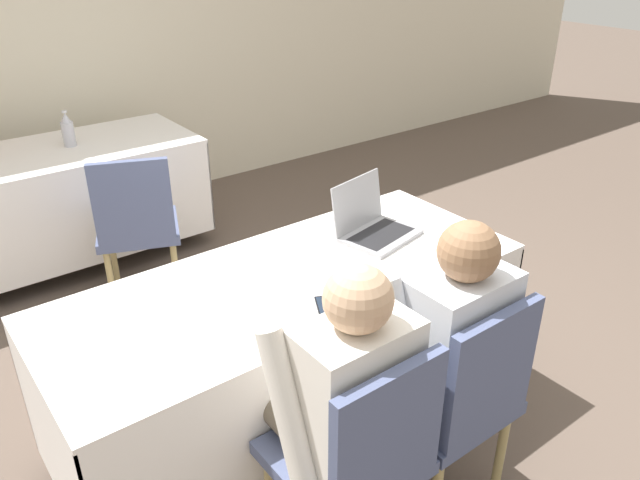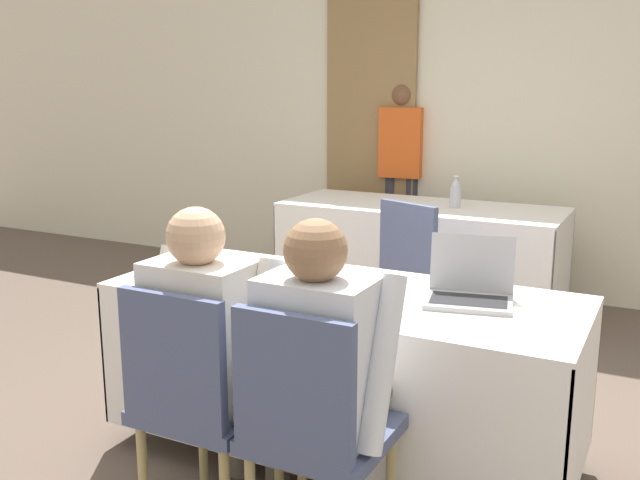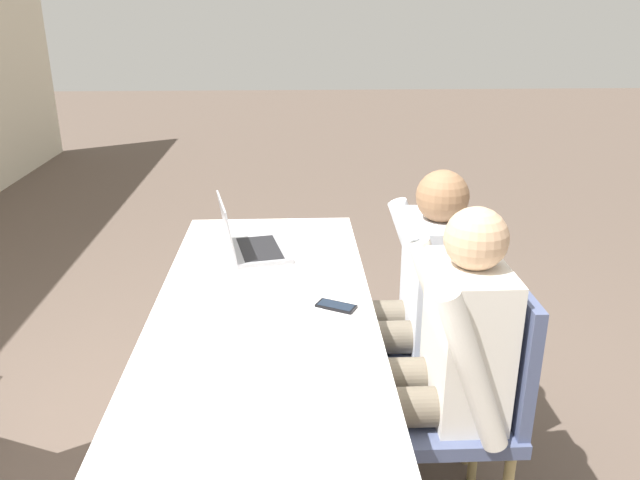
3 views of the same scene
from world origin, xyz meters
TOP-DOWN VIEW (x-y plane):
  - ground_plane at (0.00, 0.00)m, footprint 24.00×24.00m
  - wall_back at (0.00, 2.85)m, footprint 12.00×0.06m
  - curtain_panel at (-1.08, 2.79)m, footprint 0.76×0.04m
  - conference_table_near at (0.00, 0.00)m, footprint 1.94×0.78m
  - conference_table_far at (-0.40, 2.13)m, footprint 1.94×0.78m
  - laptop at (0.51, 0.08)m, footprint 0.38×0.34m
  - cell_phone at (-0.02, -0.26)m, footprint 0.12×0.15m
  - paper_beside_laptop at (-0.06, -0.05)m, footprint 0.28×0.34m
  - paper_centre_table at (0.78, 0.07)m, footprint 0.22×0.30m
  - water_bottle at (-0.17, 2.15)m, footprint 0.08×0.08m
  - chair_near_left at (-0.23, -0.70)m, footprint 0.44×0.44m
  - chair_near_right at (0.23, -0.70)m, footprint 0.44×0.44m
  - chair_far_spare at (-0.11, 1.32)m, footprint 0.57×0.57m
  - person_checkered_shirt at (-0.23, -0.59)m, footprint 0.50×0.52m
  - person_white_shirt at (0.23, -0.59)m, footprint 0.50×0.52m
  - person_red_shirt at (-0.81, 2.82)m, footprint 0.35×0.22m

SIDE VIEW (x-z plane):
  - ground_plane at x=0.00m, z-range 0.00..0.00m
  - chair_near_left at x=-0.23m, z-range 0.06..0.98m
  - chair_near_right at x=0.23m, z-range 0.06..0.98m
  - chair_far_spare at x=-0.11m, z-range 0.06..0.98m
  - conference_table_near at x=0.00m, z-range 0.20..0.95m
  - conference_table_far at x=-0.40m, z-range 0.20..0.95m
  - person_checkered_shirt at x=-0.23m, z-range 0.08..1.27m
  - person_white_shirt at x=0.23m, z-range 0.08..1.27m
  - paper_beside_laptop at x=-0.06m, z-range 0.75..0.75m
  - paper_centre_table at x=0.78m, z-range 0.75..0.75m
  - cell_phone at x=-0.02m, z-range 0.75..0.76m
  - laptop at x=0.51m, z-range 0.68..0.92m
  - water_bottle at x=-0.17m, z-range 0.74..0.96m
  - person_red_shirt at x=-0.81m, z-range 0.12..1.71m
  - curtain_panel at x=-1.08m, z-range 0.00..2.65m
  - wall_back at x=0.00m, z-range 0.00..2.70m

